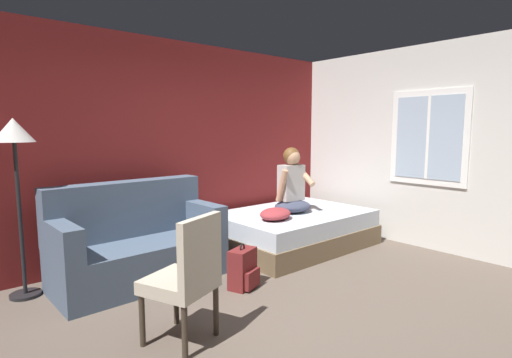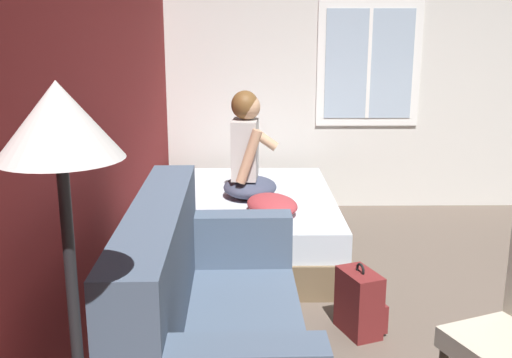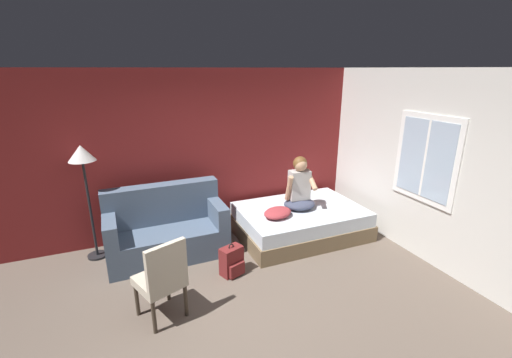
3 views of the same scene
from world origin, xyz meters
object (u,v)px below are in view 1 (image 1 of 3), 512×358
at_px(cell_phone, 287,219).
at_px(floor_lamp, 15,148).
at_px(person_seated, 292,186).
at_px(throw_pillow, 275,214).
at_px(bed, 293,229).
at_px(backpack, 243,269).
at_px(side_chair, 187,275).
at_px(couch, 137,244).

distance_m(cell_phone, floor_lamp, 3.02).
height_order(person_seated, cell_phone, person_seated).
height_order(throw_pillow, cell_phone, throw_pillow).
bearing_deg(floor_lamp, bed, -9.59).
bearing_deg(bed, cell_phone, -146.31).
distance_m(backpack, floor_lamp, 2.44).
xyz_separation_m(side_chair, floor_lamp, (-0.74, 1.75, 0.90)).
relative_size(couch, cell_phone, 11.90).
bearing_deg(bed, side_chair, -153.18).
bearing_deg(cell_phone, floor_lamp, 24.34).
height_order(side_chair, throw_pillow, side_chair).
bearing_deg(floor_lamp, throw_pillow, -14.91).
distance_m(couch, floor_lamp, 1.47).
xyz_separation_m(throw_pillow, cell_phone, (0.10, -0.10, -0.07)).
xyz_separation_m(side_chair, cell_phone, (2.01, 0.95, -0.05)).
relative_size(cell_phone, floor_lamp, 0.08).
xyz_separation_m(side_chair, throw_pillow, (1.91, 1.05, 0.02)).
bearing_deg(couch, throw_pillow, -13.10).
bearing_deg(cell_phone, bed, -105.67).
relative_size(backpack, throw_pillow, 0.95).
distance_m(backpack, cell_phone, 1.15).
bearing_deg(throw_pillow, person_seated, 20.78).
bearing_deg(bed, couch, 174.37).
bearing_deg(cell_phone, couch, 25.22).
height_order(person_seated, throw_pillow, person_seated).
relative_size(person_seated, throw_pillow, 1.82).
distance_m(bed, side_chair, 2.72).
bearing_deg(person_seated, cell_phone, -143.33).
height_order(person_seated, backpack, person_seated).
bearing_deg(cell_phone, backpack, 62.29).
distance_m(couch, backpack, 1.17).
relative_size(side_chair, cell_phone, 6.81).
height_order(couch, person_seated, person_seated).
xyz_separation_m(cell_phone, floor_lamp, (-2.75, 0.80, 0.94)).
relative_size(bed, backpack, 4.49).
distance_m(person_seated, throw_pillow, 0.59).
xyz_separation_m(backpack, floor_lamp, (-1.72, 1.21, 1.24)).
bearing_deg(couch, bed, -5.63).
height_order(bed, person_seated, person_seated).
relative_size(bed, couch, 1.20).
height_order(bed, backpack, bed).
relative_size(person_seated, floor_lamp, 0.51).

